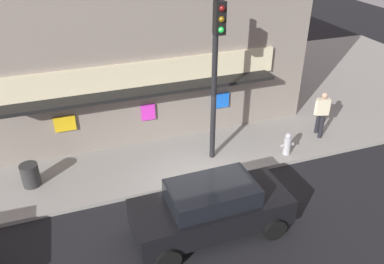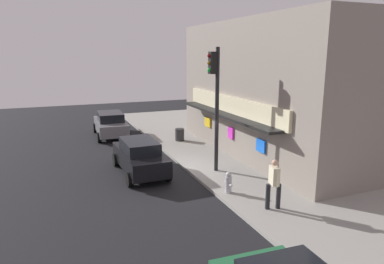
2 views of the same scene
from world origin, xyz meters
name	(u,v)px [view 1 (image 1 of 2)]	position (x,y,z in m)	size (l,w,h in m)	color
ground_plane	(200,184)	(0.00, 0.00, 0.00)	(49.01, 49.01, 0.00)	black
sidewalk	(153,106)	(0.00, 5.94, 0.07)	(32.67, 11.89, 0.14)	gray
corner_building	(121,24)	(-0.97, 6.73, 3.62)	(12.91, 8.42, 6.97)	gray
traffic_light	(216,61)	(0.91, 1.10, 3.69)	(0.32, 0.58, 5.58)	black
fire_hydrant	(287,144)	(3.48, 0.48, 0.54)	(0.50, 0.26, 0.84)	#B2B2B7
trash_can	(30,175)	(-5.08, 1.59, 0.51)	(0.56, 0.56, 0.75)	#2D2D2D
pedestrian	(322,112)	(5.35, 1.24, 1.13)	(0.62, 0.56, 1.78)	black
parked_car_black	(211,208)	(-0.44, -2.06, 0.81)	(4.28, 1.97, 1.57)	black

